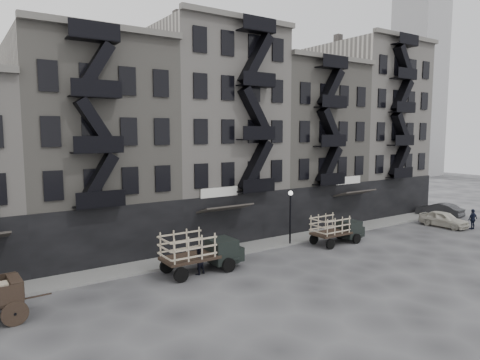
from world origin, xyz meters
TOP-DOWN VIEW (x-y plane):
  - ground at (0.00, 0.00)m, footprint 140.00×140.00m
  - sidewalk at (0.00, 3.75)m, footprint 55.00×2.50m
  - building_midwest at (-10.00, 9.83)m, footprint 10.00×11.35m
  - building_center at (-0.00, 9.82)m, footprint 10.00×11.35m
  - building_mideast at (10.00, 9.83)m, footprint 10.00×11.35m
  - building_east at (20.00, 9.82)m, footprint 10.00×11.35m
  - lamp_post at (3.00, 2.60)m, footprint 0.36×0.36m
  - distant_tower at (60.00, 30.00)m, footprint 8.00×8.00m
  - stake_truck_west at (-5.85, 0.88)m, footprint 5.30×2.22m
  - stake_truck_east at (6.38, 0.89)m, footprint 4.68×1.97m
  - car_east at (19.00, -0.50)m, footprint 1.93×4.39m
  - car_far at (22.93, 2.28)m, footprint 2.02×4.67m
  - pedestrian_mid at (-6.17, 0.58)m, footprint 0.94×0.79m
  - policeman at (20.27, -2.49)m, footprint 1.14×0.61m

SIDE VIEW (x-z plane):
  - ground at x=0.00m, z-range 0.00..0.00m
  - sidewalk at x=0.00m, z-range 0.00..0.15m
  - car_east at x=19.00m, z-range 0.00..1.47m
  - car_far at x=22.93m, z-range 0.00..1.49m
  - pedestrian_mid at x=-6.17m, z-range 0.00..1.72m
  - policeman at x=20.27m, z-range 0.00..1.85m
  - stake_truck_east at x=6.38m, z-range 0.17..2.50m
  - stake_truck_west at x=-5.85m, z-range 0.19..2.84m
  - lamp_post at x=3.00m, z-range 0.64..4.92m
  - building_midwest at x=-10.00m, z-range -0.60..15.60m
  - building_mideast at x=10.00m, z-range -0.60..15.60m
  - building_center at x=0.00m, z-range -0.60..17.60m
  - building_east at x=20.00m, z-range -0.60..18.60m
  - distant_tower at x=60.00m, z-range 0.76..66.76m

